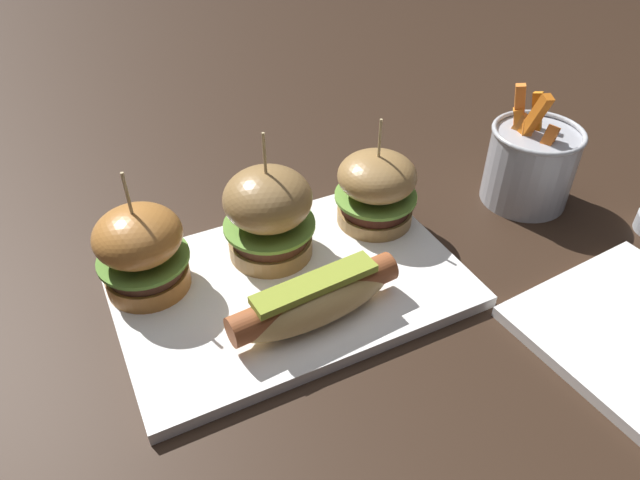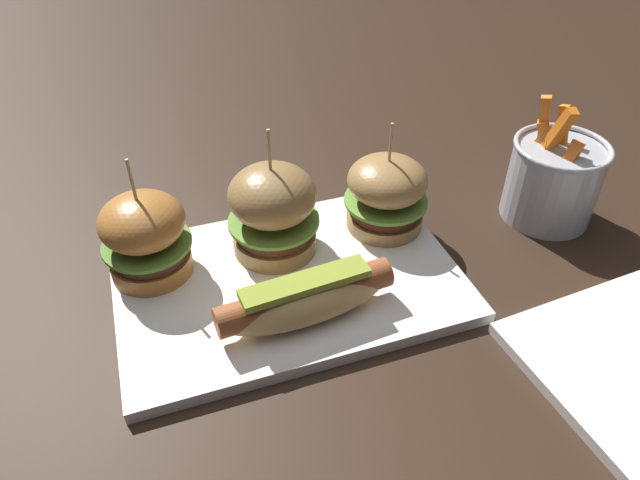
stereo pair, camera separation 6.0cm
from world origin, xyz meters
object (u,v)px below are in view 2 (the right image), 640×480
at_px(hot_dog, 306,299).
at_px(slider_right, 386,193).
at_px(slider_left, 145,236).
at_px(slider_center, 272,210).
at_px(platter_main, 288,281).
at_px(fries_bucket, 553,179).

distance_m(hot_dog, slider_right, 0.17).
height_order(hot_dog, slider_right, slider_right).
bearing_deg(slider_left, slider_center, -2.76).
relative_size(platter_main, slider_left, 2.60).
relative_size(hot_dog, slider_right, 1.35).
bearing_deg(platter_main, slider_center, 91.33).
bearing_deg(slider_right, fries_bucket, -8.27).
height_order(slider_right, fries_bucket, fries_bucket).
bearing_deg(fries_bucket, slider_center, 174.97).
relative_size(platter_main, slider_right, 2.70).
xyz_separation_m(platter_main, hot_dog, (0.00, -0.06, 0.03)).
bearing_deg(slider_left, slider_right, -1.39).
relative_size(hot_dog, fries_bucket, 1.19).
bearing_deg(hot_dog, slider_center, 90.98).
distance_m(hot_dog, slider_left, 0.18).
height_order(slider_left, slider_right, slider_left).
distance_m(platter_main, slider_right, 0.15).
bearing_deg(slider_right, platter_main, -159.26).
distance_m(slider_center, slider_right, 0.13).
distance_m(slider_right, fries_bucket, 0.21).
xyz_separation_m(slider_center, slider_right, (0.13, -0.00, -0.01)).
bearing_deg(fries_bucket, slider_left, 175.61).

